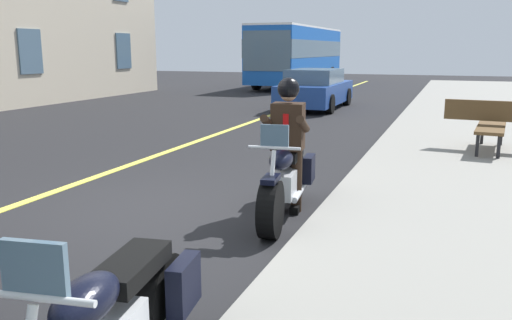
# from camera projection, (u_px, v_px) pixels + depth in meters

# --- Properties ---
(ground_plane) EXTENTS (80.00, 80.00, 0.00)m
(ground_plane) POSITION_uv_depth(u_px,v_px,m) (161.00, 212.00, 6.95)
(ground_plane) COLOR black
(lane_center_stripe) EXTENTS (60.00, 0.16, 0.01)m
(lane_center_stripe) POSITION_uv_depth(u_px,v_px,m) (39.00, 197.00, 7.63)
(lane_center_stripe) COLOR #E5DB4C
(lane_center_stripe) RESTS_ON ground_plane
(motorcycle_main) EXTENTS (2.22, 0.76, 1.26)m
(motorcycle_main) POSITION_uv_depth(u_px,v_px,m) (285.00, 181.00, 6.72)
(motorcycle_main) COLOR black
(motorcycle_main) RESTS_ON ground_plane
(rider_main) EXTENTS (0.67, 0.60, 1.74)m
(rider_main) POSITION_uv_depth(u_px,v_px,m) (288.00, 133.00, 6.78)
(rider_main) COLOR black
(rider_main) RESTS_ON ground_plane
(bus_near) EXTENTS (11.05, 2.70, 3.30)m
(bus_near) POSITION_uv_depth(u_px,v_px,m) (298.00, 53.00, 30.25)
(bus_near) COLOR blue
(bus_near) RESTS_ON ground_plane
(car_silver) EXTENTS (4.60, 1.92, 1.40)m
(car_silver) POSITION_uv_depth(u_px,v_px,m) (315.00, 89.00, 18.89)
(car_silver) COLOR navy
(car_silver) RESTS_ON ground_plane
(bench_sidewalk) EXTENTS (1.84, 1.80, 0.95)m
(bench_sidewalk) POSITION_uv_depth(u_px,v_px,m) (492.00, 121.00, 10.32)
(bench_sidewalk) COLOR brown
(bench_sidewalk) RESTS_ON sidewalk_curb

